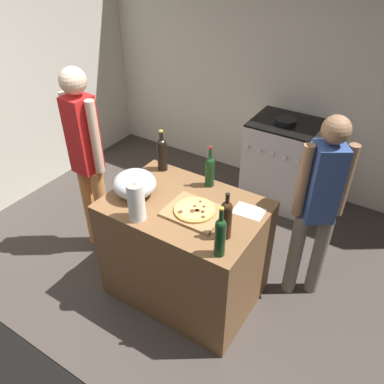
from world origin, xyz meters
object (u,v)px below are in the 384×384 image
Objects in this scene: wine_bottle_amber at (226,218)px; wine_bottle_dark at (210,170)px; person_in_stripes at (86,155)px; pizza at (195,210)px; person_in_red at (319,204)px; wine_bottle_clear at (220,235)px; wine_bottle_green at (162,153)px; stove at (280,162)px; mixing_bowl at (135,184)px; paper_towel_roll at (136,202)px.

wine_bottle_amber is 0.59m from wine_bottle_dark.
pizza is at bearing -4.11° from person_in_stripes.
wine_bottle_amber is 0.79m from person_in_red.
wine_bottle_dark is at bearing 104.20° from pizza.
wine_bottle_green is at bearing 144.78° from wine_bottle_clear.
wine_bottle_green reaches higher than stove.
wine_bottle_amber is 0.21× the size of person_in_red.
pizza is 0.91× the size of mixing_bowl.
stove is at bearing 74.06° from mixing_bowl.
stove is 1.40m from person_in_red.
person_in_stripes is (-1.01, -0.28, -0.05)m from wine_bottle_dark.
wine_bottle_amber is 0.96× the size of wine_bottle_green.
person_in_stripes reaches higher than person_in_red.
wine_bottle_amber is 1.01× the size of wine_bottle_dark.
wine_bottle_dark is 0.35× the size of stove.
stove is 0.56× the size of person_in_stripes.
wine_bottle_clear is at bearing -37.42° from pizza.
wine_bottle_amber is at bearing 14.72° from paper_towel_roll.
wine_bottle_amber is at bearing -7.22° from person_in_stripes.
wine_bottle_clear is 0.37× the size of stove.
wine_bottle_amber reaches higher than stove.
person_in_stripes is 1.86m from person_in_red.
person_in_stripes is (-0.57, -0.27, -0.07)m from wine_bottle_green.
person_in_red is at bearing 39.47° from paper_towel_roll.
wine_bottle_green is 0.64m from person_in_stripes.
wine_bottle_green reaches higher than wine_bottle_dark.
wine_bottle_clear is 0.75m from wine_bottle_dark.
pizza is 1.11m from person_in_stripes.
wine_bottle_clear reaches higher than wine_bottle_green.
paper_towel_roll is at bearing -165.28° from wine_bottle_amber.
person_in_stripes reaches higher than stove.
wine_bottle_dark is (-0.38, 0.45, -0.02)m from wine_bottle_amber.
wine_bottle_amber is (0.78, -0.05, 0.05)m from mixing_bowl.
wine_bottle_clear is 0.21× the size of person_in_stripes.
wine_bottle_clear is (0.34, -0.26, 0.12)m from pizza.
stove is (-0.33, 1.96, -0.58)m from wine_bottle_clear.
wine_bottle_dark is 0.96× the size of wine_bottle_green.
mixing_bowl is 1.12× the size of paper_towel_roll.
wine_bottle_amber is at bearing -49.92° from wine_bottle_dark.
pizza is 0.65m from wine_bottle_green.
mixing_bowl is at bearing -152.62° from person_in_red.
wine_bottle_clear is 2.07m from stove.
mixing_bowl is 1.89m from stove.
wine_bottle_green is 1.57m from stove.
wine_bottle_dark is 0.82m from person_in_red.
paper_towel_roll is 0.65m from wine_bottle_green.
stove is (0.10, 1.35, -0.57)m from wine_bottle_dark.
pizza is at bearing 5.44° from mixing_bowl.
pizza is at bearing -140.84° from person_in_red.
person_in_stripes reaches higher than mixing_bowl.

